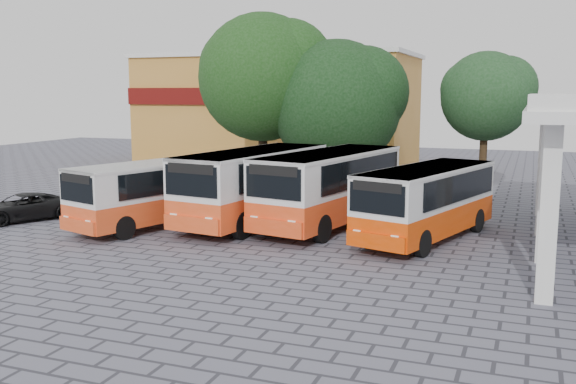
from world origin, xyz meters
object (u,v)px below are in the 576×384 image
at_px(bus_centre_left, 254,182).
at_px(bus_far_right, 427,198).
at_px(bus_far_left, 155,190).
at_px(parked_car, 22,207).
at_px(bus_centre_right, 330,184).

xyz_separation_m(bus_centre_left, bus_far_right, (7.24, -0.50, -0.20)).
relative_size(bus_far_left, parked_car, 1.89).
distance_m(bus_centre_left, bus_far_right, 7.26).
xyz_separation_m(bus_centre_left, bus_centre_right, (3.14, 0.55, -0.00)).
xyz_separation_m(bus_centre_right, bus_far_right, (4.10, -1.05, -0.20)).
xyz_separation_m(bus_centre_left, parked_car, (-9.58, -2.99, -1.20)).
distance_m(bus_centre_left, parked_car, 10.11).
relative_size(bus_centre_right, parked_car, 2.15).
bearing_deg(parked_car, bus_centre_left, 44.07).
bearing_deg(bus_far_right, parked_car, -155.20).
height_order(bus_far_left, bus_centre_left, bus_centre_left).
xyz_separation_m(bus_far_left, bus_centre_left, (3.54, 1.98, 0.25)).
height_order(bus_far_left, bus_centre_right, bus_centre_right).
bearing_deg(bus_far_left, bus_centre_right, 37.87).
bearing_deg(parked_car, bus_far_right, 35.16).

